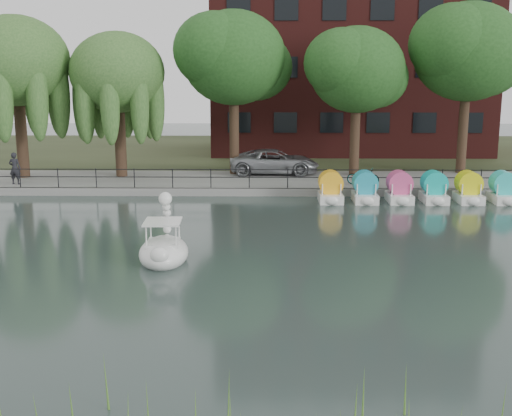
{
  "coord_description": "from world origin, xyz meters",
  "views": [
    {
      "loc": [
        0.88,
        -19.63,
        6.37
      ],
      "look_at": [
        0.5,
        4.0,
        1.3
      ],
      "focal_mm": 45.0,
      "sensor_mm": 36.0,
      "label": 1
    }
  ],
  "objects_px": {
    "minivan": "(274,160)",
    "swan_boat": "(164,247)",
    "bicycle": "(363,175)",
    "pedestrian": "(15,166)"
  },
  "relations": [
    {
      "from": "minivan",
      "to": "swan_boat",
      "type": "bearing_deg",
      "value": 167.35
    },
    {
      "from": "bicycle",
      "to": "pedestrian",
      "type": "relative_size",
      "value": 0.87
    },
    {
      "from": "pedestrian",
      "to": "minivan",
      "type": "bearing_deg",
      "value": -161.62
    },
    {
      "from": "minivan",
      "to": "swan_boat",
      "type": "distance_m",
      "value": 16.95
    },
    {
      "from": "minivan",
      "to": "bicycle",
      "type": "bearing_deg",
      "value": -126.77
    },
    {
      "from": "minivan",
      "to": "bicycle",
      "type": "xyz_separation_m",
      "value": [
        4.69,
        -3.62,
        -0.33
      ]
    },
    {
      "from": "bicycle",
      "to": "swan_boat",
      "type": "height_order",
      "value": "swan_boat"
    },
    {
      "from": "pedestrian",
      "to": "swan_boat",
      "type": "distance_m",
      "value": 16.19
    },
    {
      "from": "bicycle",
      "to": "swan_boat",
      "type": "bearing_deg",
      "value": 162.91
    },
    {
      "from": "bicycle",
      "to": "pedestrian",
      "type": "xyz_separation_m",
      "value": [
        -18.64,
        -0.11,
        0.49
      ]
    }
  ]
}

